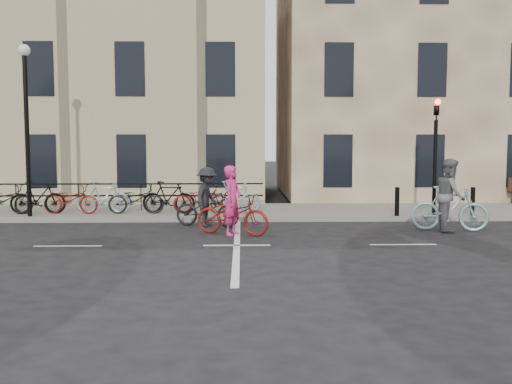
{
  "coord_description": "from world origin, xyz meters",
  "views": [
    {
      "loc": [
        0.12,
        -13.42,
        2.46
      ],
      "look_at": [
        0.51,
        2.08,
        1.1
      ],
      "focal_mm": 40.0,
      "sensor_mm": 36.0,
      "label": 1
    }
  ],
  "objects_px": {
    "lamp_post": "(26,109)",
    "cyclist_grey": "(450,202)",
    "traffic_light": "(436,142)",
    "cyclist_pink": "(232,211)",
    "cyclist_dark": "(207,203)"
  },
  "relations": [
    {
      "from": "lamp_post",
      "to": "cyclist_grey",
      "type": "distance_m",
      "value": 12.86
    },
    {
      "from": "traffic_light",
      "to": "cyclist_pink",
      "type": "bearing_deg",
      "value": -156.56
    },
    {
      "from": "traffic_light",
      "to": "cyclist_dark",
      "type": "bearing_deg",
      "value": -170.04
    },
    {
      "from": "traffic_light",
      "to": "cyclist_dark",
      "type": "relative_size",
      "value": 1.89
    },
    {
      "from": "traffic_light",
      "to": "cyclist_grey",
      "type": "distance_m",
      "value": 2.82
    },
    {
      "from": "lamp_post",
      "to": "cyclist_grey",
      "type": "relative_size",
      "value": 2.44
    },
    {
      "from": "lamp_post",
      "to": "cyclist_pink",
      "type": "height_order",
      "value": "lamp_post"
    },
    {
      "from": "cyclist_pink",
      "to": "cyclist_dark",
      "type": "distance_m",
      "value": 1.68
    },
    {
      "from": "cyclist_grey",
      "to": "cyclist_dark",
      "type": "distance_m",
      "value": 6.83
    },
    {
      "from": "lamp_post",
      "to": "cyclist_pink",
      "type": "distance_m",
      "value": 7.52
    },
    {
      "from": "cyclist_grey",
      "to": "cyclist_dark",
      "type": "xyz_separation_m",
      "value": [
        -6.75,
        1.03,
        -0.13
      ]
    },
    {
      "from": "cyclist_grey",
      "to": "cyclist_dark",
      "type": "bearing_deg",
      "value": 94.86
    },
    {
      "from": "traffic_light",
      "to": "cyclist_pink",
      "type": "relative_size",
      "value": 1.78
    },
    {
      "from": "cyclist_pink",
      "to": "cyclist_grey",
      "type": "bearing_deg",
      "value": -61.75
    },
    {
      "from": "lamp_post",
      "to": "cyclist_grey",
      "type": "height_order",
      "value": "lamp_post"
    }
  ]
}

